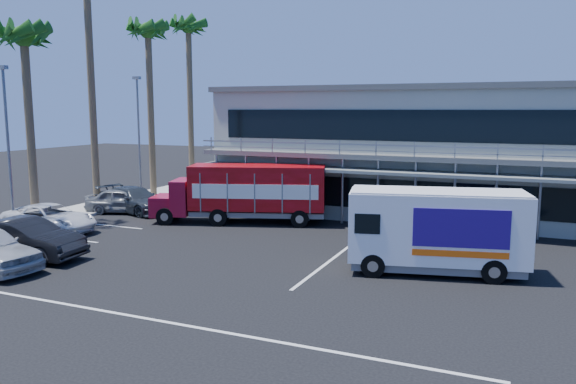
% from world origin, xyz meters
% --- Properties ---
extents(ground, '(120.00, 120.00, 0.00)m').
position_xyz_m(ground, '(0.00, 0.00, 0.00)').
color(ground, black).
rests_on(ground, ground).
extents(building, '(22.40, 12.00, 7.30)m').
position_xyz_m(building, '(3.00, 14.94, 3.66)').
color(building, '#9DA497').
rests_on(building, ground).
extents(curb_strip, '(3.00, 32.00, 0.16)m').
position_xyz_m(curb_strip, '(-15.00, 6.00, 0.08)').
color(curb_strip, '#A5A399').
rests_on(curb_strip, ground).
extents(palm_c, '(2.80, 2.80, 10.75)m').
position_xyz_m(palm_c, '(-14.90, 3.00, 9.21)').
color(palm_c, brown).
rests_on(palm_c, ground).
extents(palm_e, '(2.80, 2.80, 12.25)m').
position_xyz_m(palm_e, '(-14.70, 13.00, 10.57)').
color(palm_e, brown).
rests_on(palm_e, ground).
extents(palm_f, '(2.80, 2.80, 13.25)m').
position_xyz_m(palm_f, '(-15.10, 18.50, 11.47)').
color(palm_f, brown).
rests_on(palm_f, ground).
extents(light_pole_near, '(0.50, 0.25, 8.09)m').
position_xyz_m(light_pole_near, '(-14.20, 1.00, 4.50)').
color(light_pole_near, gray).
rests_on(light_pole_near, ground).
extents(light_pole_far, '(0.50, 0.25, 8.09)m').
position_xyz_m(light_pole_far, '(-14.20, 11.00, 4.50)').
color(light_pole_far, gray).
rests_on(light_pole_far, ground).
extents(red_truck, '(9.38, 4.87, 3.09)m').
position_xyz_m(red_truck, '(-4.60, 7.48, 1.69)').
color(red_truck, maroon).
rests_on(red_truck, ground).
extents(white_van, '(6.66, 3.53, 3.10)m').
position_xyz_m(white_van, '(6.13, 2.00, 1.64)').
color(white_van, white).
rests_on(white_van, ground).
extents(parked_car_b, '(5.10, 2.14, 1.64)m').
position_xyz_m(parked_car_b, '(-9.50, -2.50, 0.82)').
color(parked_car_b, black).
rests_on(parked_car_b, ground).
extents(parked_car_c, '(5.08, 2.57, 1.38)m').
position_xyz_m(parked_car_c, '(-12.50, 1.66, 0.69)').
color(parked_car_c, silver).
rests_on(parked_car_c, ground).
extents(parked_car_d, '(5.48, 3.25, 1.49)m').
position_xyz_m(parked_car_d, '(-12.04, 7.60, 0.74)').
color(parked_car_d, '#282E35').
rests_on(parked_car_d, ground).
extents(parked_car_e, '(4.63, 2.94, 1.47)m').
position_xyz_m(parked_car_e, '(-12.50, 7.20, 0.73)').
color(parked_car_e, slate).
rests_on(parked_car_e, ground).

